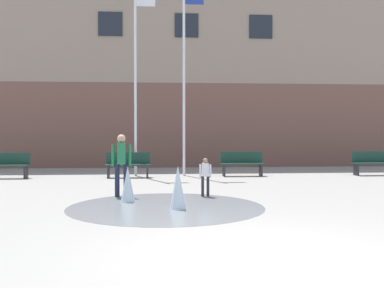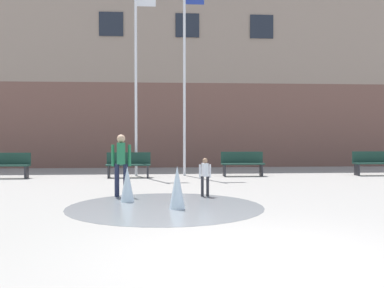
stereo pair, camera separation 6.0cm
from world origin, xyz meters
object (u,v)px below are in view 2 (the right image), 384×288
(flagpole_right, at_px, (185,73))
(adult_near_bench, at_px, (121,160))
(park_bench_under_right_flagpole, at_px, (243,163))
(park_bench_far_left, at_px, (7,165))
(park_bench_far_right, at_px, (374,163))
(park_bench_left_of_flagpoles, at_px, (128,164))
(child_running, at_px, (205,174))
(flagpole_left, at_px, (137,74))

(flagpole_right, bearing_deg, adult_near_bench, -109.51)
(park_bench_under_right_flagpole, relative_size, adult_near_bench, 1.01)
(park_bench_far_left, height_order, park_bench_far_right, same)
(park_bench_under_right_flagpole, distance_m, flagpole_right, 4.05)
(park_bench_far_right, bearing_deg, park_bench_left_of_flagpoles, -179.20)
(park_bench_under_right_flagpole, relative_size, child_running, 1.62)
(park_bench_under_right_flagpole, bearing_deg, park_bench_left_of_flagpoles, -177.17)
(park_bench_far_left, bearing_deg, adult_near_bench, -47.95)
(park_bench_far_left, height_order, flagpole_left, flagpole_left)
(park_bench_under_right_flagpole, distance_m, flagpole_left, 5.21)
(child_running, distance_m, flagpole_left, 6.81)
(park_bench_far_right, height_order, child_running, child_running)
(park_bench_left_of_flagpoles, bearing_deg, park_bench_under_right_flagpole, 2.83)
(park_bench_left_of_flagpoles, xyz_separation_m, park_bench_under_right_flagpole, (4.24, 0.21, 0.00))
(park_bench_under_right_flagpole, distance_m, park_bench_far_right, 5.07)
(park_bench_left_of_flagpoles, height_order, park_bench_far_right, same)
(park_bench_far_right, relative_size, flagpole_right, 0.22)
(park_bench_far_left, distance_m, adult_near_bench, 6.67)
(adult_near_bench, xyz_separation_m, flagpole_left, (0.13, 5.53, 2.91))
(adult_near_bench, relative_size, child_running, 1.61)
(child_running, bearing_deg, adult_near_bench, 74.32)
(park_bench_under_right_flagpole, xyz_separation_m, flagpole_left, (-3.96, 0.39, 3.37))
(park_bench_left_of_flagpoles, bearing_deg, flagpole_right, 15.87)
(park_bench_left_of_flagpoles, bearing_deg, child_running, -65.65)
(park_bench_under_right_flagpole, height_order, adult_near_bench, adult_near_bench)
(park_bench_left_of_flagpoles, relative_size, adult_near_bench, 1.01)
(park_bench_far_left, xyz_separation_m, flagpole_right, (6.41, 0.59, 3.42))
(park_bench_far_left, distance_m, park_bench_under_right_flagpole, 8.55)
(park_bench_far_right, bearing_deg, adult_near_bench, -151.09)
(park_bench_under_right_flagpole, height_order, flagpole_left, flagpole_left)
(park_bench_under_right_flagpole, relative_size, flagpole_left, 0.22)
(park_bench_left_of_flagpoles, height_order, park_bench_under_right_flagpole, same)
(adult_near_bench, distance_m, flagpole_right, 6.57)
(park_bench_left_of_flagpoles, distance_m, park_bench_under_right_flagpole, 4.24)
(park_bench_far_left, bearing_deg, park_bench_far_right, 0.50)
(park_bench_far_right, relative_size, flagpole_left, 0.22)
(child_running, height_order, flagpole_right, flagpole_right)
(park_bench_left_of_flagpoles, relative_size, park_bench_far_right, 1.00)
(park_bench_left_of_flagpoles, xyz_separation_m, flagpole_right, (2.11, 0.60, 3.42))
(park_bench_under_right_flagpole, xyz_separation_m, park_bench_far_right, (5.07, -0.08, 0.00))
(park_bench_left_of_flagpoles, relative_size, flagpole_left, 0.22)
(park_bench_under_right_flagpole, xyz_separation_m, adult_near_bench, (-4.09, -5.14, 0.45))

